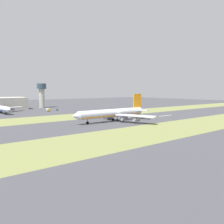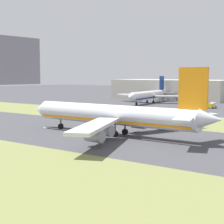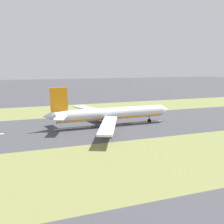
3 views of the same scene
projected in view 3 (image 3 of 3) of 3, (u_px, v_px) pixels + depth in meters
name	position (u px, v px, depth m)	size (l,w,h in m)	color
ground_plane	(117.00, 124.00, 113.89)	(800.00, 800.00, 0.00)	#424247
grass_median_west	(97.00, 108.00, 155.99)	(40.00, 600.00, 0.01)	olive
grass_median_east	(159.00, 159.00, 71.79)	(40.00, 600.00, 0.01)	olive
centreline_dash_mid	(73.00, 128.00, 107.41)	(1.20, 18.00, 0.01)	silver
centreline_dash_far	(147.00, 122.00, 118.74)	(1.20, 18.00, 0.01)	silver
airplane_main_jet	(108.00, 114.00, 110.56)	(64.13, 67.06, 20.20)	silver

